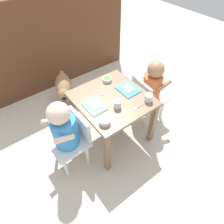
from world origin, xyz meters
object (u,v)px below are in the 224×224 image
at_px(seated_child_left, 65,129).
at_px(food_tray_right, 128,89).
at_px(cereal_bowl_left_side, 107,79).
at_px(veggie_bowl_near, 105,121).
at_px(spoon_by_left_tray, 102,92).
at_px(seated_child_right, 151,86).
at_px(spoon_by_right_tray, 138,107).
at_px(dog, 64,87).
at_px(food_tray_left, 94,106).
at_px(water_cup_left, 149,98).
at_px(water_cup_right, 117,105).
at_px(dining_table, 112,105).

bearing_deg(seated_child_left, food_tray_right, 1.86).
bearing_deg(cereal_bowl_left_side, seated_child_left, -157.59).
distance_m(veggie_bowl_near, spoon_by_left_tray, 0.34).
xyz_separation_m(seated_child_right, spoon_by_right_tray, (-0.36, -0.19, 0.07)).
height_order(dog, food_tray_left, food_tray_left).
relative_size(water_cup_left, veggie_bowl_near, 0.77).
xyz_separation_m(water_cup_left, spoon_by_left_tray, (-0.24, 0.30, -0.02)).
distance_m(food_tray_left, water_cup_left, 0.43).
bearing_deg(dog, seated_child_right, -49.89).
distance_m(water_cup_right, spoon_by_right_tray, 0.16).
relative_size(seated_child_left, veggie_bowl_near, 8.25).
relative_size(water_cup_left, spoon_by_left_tray, 0.66).
relative_size(dining_table, water_cup_left, 9.31).
height_order(seated_child_left, water_cup_left, seated_child_left).
distance_m(dining_table, spoon_by_right_tray, 0.24).
bearing_deg(spoon_by_right_tray, veggie_bowl_near, 175.00).
xyz_separation_m(dining_table, food_tray_right, (0.17, -0.00, 0.09)).
distance_m(food_tray_left, spoon_by_left_tray, 0.18).
relative_size(seated_child_right, spoon_by_left_tray, 6.76).
height_order(food_tray_left, water_cup_left, water_cup_left).
xyz_separation_m(food_tray_left, food_tray_right, (0.34, 0.00, 0.00)).
height_order(water_cup_right, cereal_bowl_left_side, water_cup_right).
height_order(dining_table, water_cup_left, water_cup_left).
height_order(seated_child_left, food_tray_right, seated_child_left).
bearing_deg(dining_table, water_cup_right, -106.68).
bearing_deg(seated_child_right, spoon_by_left_tray, 164.91).
distance_m(seated_child_right, spoon_by_left_tray, 0.49).
bearing_deg(food_tray_left, seated_child_left, -175.82).
relative_size(seated_child_right, dog, 1.39).
bearing_deg(seated_child_right, spoon_by_right_tray, -152.41).
bearing_deg(veggie_bowl_near, food_tray_right, 26.05).
height_order(water_cup_left, veggie_bowl_near, water_cup_left).
xyz_separation_m(seated_child_right, dog, (-0.58, 0.69, -0.18)).
height_order(seated_child_right, water_cup_right, seated_child_right).
distance_m(food_tray_left, veggie_bowl_near, 0.19).
xyz_separation_m(dining_table, seated_child_left, (-0.44, -0.02, 0.03)).
distance_m(food_tray_left, spoon_by_right_tray, 0.33).
xyz_separation_m(water_cup_right, spoon_by_left_tray, (0.01, 0.21, -0.02)).
xyz_separation_m(dining_table, water_cup_left, (0.21, -0.20, 0.11)).
bearing_deg(cereal_bowl_left_side, food_tray_left, -143.03).
height_order(seated_child_left, spoon_by_right_tray, seated_child_left).
distance_m(water_cup_left, veggie_bowl_near, 0.42).
relative_size(seated_child_left, food_tray_left, 3.84).
bearing_deg(food_tray_left, veggie_bowl_near, -100.72).
bearing_deg(seated_child_right, cereal_bowl_left_side, 146.09).
relative_size(dining_table, cereal_bowl_left_side, 7.29).
distance_m(seated_child_right, water_cup_left, 0.31).
height_order(food_tray_left, cereal_bowl_left_side, cereal_bowl_left_side).
bearing_deg(food_tray_right, spoon_by_left_tray, 152.66).
bearing_deg(food_tray_left, spoon_by_right_tray, -39.10).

